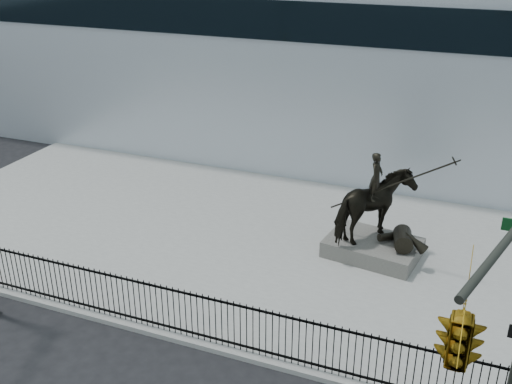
% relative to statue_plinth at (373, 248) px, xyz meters
% --- Properties ---
extents(ground, '(120.00, 120.00, 0.00)m').
position_rel_statue_plinth_xyz_m(ground, '(-2.75, -7.56, -0.44)').
color(ground, black).
rests_on(ground, ground).
extents(plaza, '(30.00, 12.00, 0.15)m').
position_rel_statue_plinth_xyz_m(plaza, '(-2.75, -0.56, -0.36)').
color(plaza, gray).
rests_on(plaza, ground).
extents(building, '(44.00, 14.00, 9.00)m').
position_rel_statue_plinth_xyz_m(building, '(-2.75, 12.44, 4.06)').
color(building, silver).
rests_on(building, ground).
extents(picket_fence, '(22.10, 0.10, 1.50)m').
position_rel_statue_plinth_xyz_m(picket_fence, '(-2.75, -6.31, 0.47)').
color(picket_fence, black).
rests_on(picket_fence, plaza).
extents(statue_plinth, '(3.32, 2.51, 0.57)m').
position_rel_statue_plinth_xyz_m(statue_plinth, '(0.00, 0.00, 0.00)').
color(statue_plinth, '#4F4C48').
rests_on(statue_plinth, plaza).
extents(equestrian_statue, '(3.88, 2.68, 3.31)m').
position_rel_statue_plinth_xyz_m(equestrian_statue, '(0.06, -0.01, 1.48)').
color(equestrian_statue, black).
rests_on(equestrian_statue, statue_plinth).
extents(traffic_signal_right, '(2.17, 6.86, 7.00)m').
position_rel_statue_plinth_xyz_m(traffic_signal_right, '(3.71, -9.57, 4.41)').
color(traffic_signal_right, '#262923').
rests_on(traffic_signal_right, ground).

